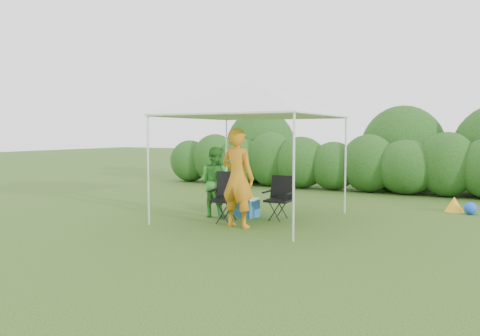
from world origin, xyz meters
The scene contains 10 objects.
ground centered at (0.00, 0.00, 0.00)m, with size 70.00×70.00×0.00m, color #3B5C1D.
hedge centered at (0.00, 6.00, 0.82)m, with size 12.22×1.53×1.80m.
canopy centered at (0.00, 0.50, 2.46)m, with size 3.10×3.10×2.83m.
chair_right centered at (0.51, 0.73, 0.50)m, with size 0.57×0.51×0.89m.
chair_left centered at (-0.33, 0.02, 0.56)m, with size 0.70×0.66×0.99m.
man centered at (0.13, -0.40, 0.93)m, with size 0.68×0.45×1.86m, color #C17315.
woman centered at (-0.80, 0.33, 0.74)m, with size 0.72×0.56×1.48m, color #33882C.
cooler centered at (-0.22, 0.65, 0.20)m, with size 0.55×0.46×0.40m.
bottle centered at (-0.16, 0.61, 0.51)m, with size 0.06×0.06×0.22m, color #592D0C.
lawn_toy centered at (3.68, 3.36, 0.16)m, with size 0.67×0.56×0.34m.
Camera 1 is at (4.33, -8.03, 1.78)m, focal length 35.00 mm.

